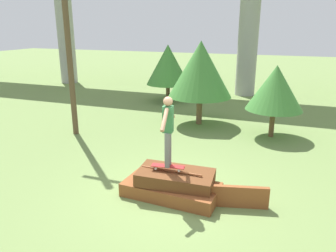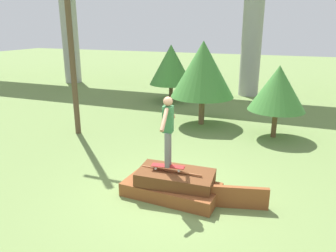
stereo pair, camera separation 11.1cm
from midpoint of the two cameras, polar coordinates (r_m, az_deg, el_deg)
ground_plane at (r=7.93m, az=0.15°, el=-12.01°), size 80.00×80.00×0.00m
scrap_pile at (r=7.80m, az=0.46°, el=-10.17°), size 2.29×1.20×0.66m
scrap_plank_loose at (r=7.52m, az=11.84°, el=-11.97°), size 1.27×0.42×0.50m
skateboard at (r=7.64m, az=-0.42°, el=-7.04°), size 0.80×0.30×0.09m
skater at (r=7.30m, az=-0.43°, el=-0.15°), size 0.25×1.18×1.63m
utility_pole at (r=12.09m, az=-17.42°, el=15.61°), size 1.30×0.20×7.14m
tree_behind_left at (r=17.07m, az=-0.20°, el=10.64°), size 2.22×2.22×2.93m
tree_behind_right at (r=13.00m, az=5.42°, el=9.81°), size 2.50×2.50×3.31m
tree_mid_back at (r=12.02m, az=17.94°, el=6.32°), size 1.98×1.98×2.57m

